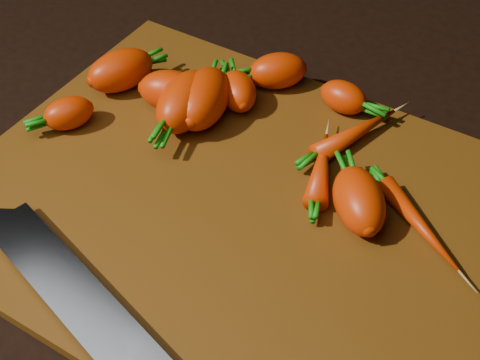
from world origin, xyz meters
The scene contains 15 objects.
ground centered at (0.00, 0.00, -0.01)m, with size 2.00×2.00×0.01m, color black.
cutting_board centered at (0.00, 0.00, 0.01)m, with size 0.50×0.40×0.01m, color #5E340A.
carrot_0 centered at (-0.13, 0.08, 0.03)m, with size 0.07×0.04×0.04m, color red.
carrot_1 centered at (-0.07, 0.12, 0.03)m, with size 0.06×0.04×0.04m, color red.
carrot_2 centered at (-0.10, 0.07, 0.04)m, with size 0.09×0.05×0.05m, color red.
carrot_3 centered at (-0.09, 0.08, 0.04)m, with size 0.09×0.05×0.05m, color red.
carrot_4 centered at (-0.05, 0.17, 0.03)m, with size 0.06×0.04×0.04m, color red.
carrot_5 centered at (0.03, 0.17, 0.03)m, with size 0.05×0.03×0.03m, color red.
carrot_6 centered at (0.10, 0.04, 0.03)m, with size 0.08×0.04×0.04m, color red.
carrot_7 centered at (0.06, 0.13, 0.02)m, with size 0.11×0.02×0.02m, color red.
carrot_8 centered at (0.16, 0.05, 0.02)m, with size 0.11×0.02×0.02m, color red.
carrot_9 centered at (0.05, 0.07, 0.02)m, with size 0.09×0.02×0.02m, color red.
carrot_10 centered at (-0.19, 0.08, 0.03)m, with size 0.08×0.04×0.04m, color red.
carrot_11 centered at (-0.20, 0.00, 0.03)m, with size 0.05×0.03×0.03m, color red.
knife centered at (-0.02, -0.17, 0.02)m, with size 0.38×0.14×0.02m.
Camera 1 is at (0.22, -0.35, 0.47)m, focal length 50.00 mm.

